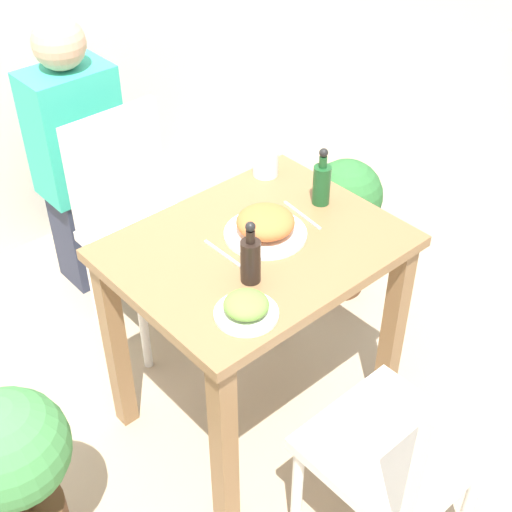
# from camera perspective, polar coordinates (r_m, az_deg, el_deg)

# --- Properties ---
(ground_plane) EXTENTS (16.00, 16.00, 0.00)m
(ground_plane) POSITION_cam_1_polar(r_m,az_deg,el_deg) (2.68, 0.00, -12.14)
(ground_plane) COLOR tan
(dining_table) EXTENTS (0.85, 0.66, 0.77)m
(dining_table) POSITION_cam_1_polar(r_m,az_deg,el_deg) (2.24, 0.00, -1.99)
(dining_table) COLOR olive
(dining_table) RESTS_ON ground_plane
(chair_near) EXTENTS (0.42, 0.42, 0.89)m
(chair_near) POSITION_cam_1_polar(r_m,az_deg,el_deg) (1.99, 12.88, -14.91)
(chair_near) COLOR silver
(chair_near) RESTS_ON ground_plane
(chair_far) EXTENTS (0.42, 0.42, 0.89)m
(chair_far) POSITION_cam_1_polar(r_m,az_deg,el_deg) (2.78, -9.53, 3.29)
(chair_far) COLOR silver
(chair_far) RESTS_ON ground_plane
(food_plate) EXTENTS (0.25, 0.25, 0.09)m
(food_plate) POSITION_cam_1_polar(r_m,az_deg,el_deg) (2.16, 0.77, 2.52)
(food_plate) COLOR white
(food_plate) RESTS_ON dining_table
(side_plate) EXTENTS (0.17, 0.17, 0.06)m
(side_plate) POSITION_cam_1_polar(r_m,az_deg,el_deg) (1.88, -0.79, -4.14)
(side_plate) COLOR white
(side_plate) RESTS_ON dining_table
(drink_cup) EXTENTS (0.09, 0.09, 0.09)m
(drink_cup) POSITION_cam_1_polar(r_m,az_deg,el_deg) (2.45, 0.76, 7.45)
(drink_cup) COLOR white
(drink_cup) RESTS_ON dining_table
(sauce_bottle) EXTENTS (0.06, 0.06, 0.20)m
(sauce_bottle) POSITION_cam_1_polar(r_m,az_deg,el_deg) (1.96, -0.44, -0.21)
(sauce_bottle) COLOR black
(sauce_bottle) RESTS_ON dining_table
(condiment_bottle) EXTENTS (0.06, 0.06, 0.20)m
(condiment_bottle) POSITION_cam_1_polar(r_m,az_deg,el_deg) (2.30, 5.28, 5.88)
(condiment_bottle) COLOR #194C23
(condiment_bottle) RESTS_ON dining_table
(fork_utensil) EXTENTS (0.01, 0.20, 0.00)m
(fork_utensil) POSITION_cam_1_polar(r_m,az_deg,el_deg) (2.10, -2.42, 0.03)
(fork_utensil) COLOR silver
(fork_utensil) RESTS_ON dining_table
(spoon_utensil) EXTENTS (0.03, 0.18, 0.00)m
(spoon_utensil) POSITION_cam_1_polar(r_m,az_deg,el_deg) (2.27, 3.70, 3.29)
(spoon_utensil) COLOR silver
(spoon_utensil) RESTS_ON dining_table
(potted_plant_left) EXTENTS (0.32, 0.32, 0.69)m
(potted_plant_left) POSITION_cam_1_polar(r_m,az_deg,el_deg) (2.09, -18.63, -15.96)
(potted_plant_left) COLOR #51331E
(potted_plant_left) RESTS_ON ground_plane
(potted_plant_right) EXTENTS (0.30, 0.30, 0.63)m
(potted_plant_right) POSITION_cam_1_polar(r_m,az_deg,el_deg) (2.97, 7.06, 3.12)
(potted_plant_right) COLOR #51331E
(potted_plant_right) RESTS_ON ground_plane
(person_figure) EXTENTS (0.34, 0.22, 1.17)m
(person_figure) POSITION_cam_1_polar(r_m,az_deg,el_deg) (3.01, -13.95, 7.48)
(person_figure) COLOR #2D3347
(person_figure) RESTS_ON ground_plane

